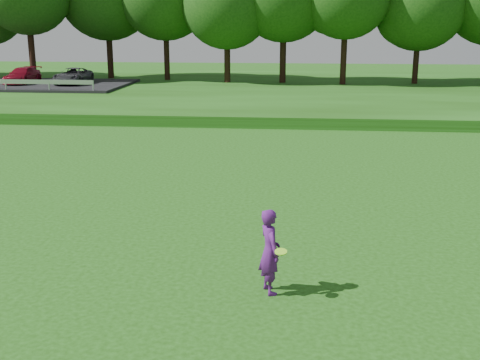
{
  "coord_description": "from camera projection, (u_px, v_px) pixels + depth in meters",
  "views": [
    {
      "loc": [
        1.17,
        -11.64,
        5.37
      ],
      "look_at": [
        -0.35,
        3.71,
        1.3
      ],
      "focal_mm": 45.0,
      "sensor_mm": 36.0,
      "label": 1
    }
  ],
  "objects": [
    {
      "name": "walking_path",
      "position": [
        277.0,
        126.0,
        31.92
      ],
      "size": [
        130.0,
        1.6,
        0.04
      ],
      "primitive_type": "cube",
      "color": "gray",
      "rests_on": "ground"
    },
    {
      "name": "berm",
      "position": [
        284.0,
        91.0,
        45.32
      ],
      "size": [
        130.0,
        30.0,
        0.6
      ],
      "primitive_type": "cube",
      "color": "#1B450D",
      "rests_on": "ground"
    },
    {
      "name": "woman",
      "position": [
        270.0,
        251.0,
        12.12
      ],
      "size": [
        0.68,
        0.83,
        1.78
      ],
      "color": "#581972",
      "rests_on": "ground"
    },
    {
      "name": "ground",
      "position": [
        239.0,
        285.0,
        12.68
      ],
      "size": [
        140.0,
        140.0,
        0.0
      ],
      "primitive_type": "plane",
      "color": "#1B450D",
      "rests_on": "ground"
    }
  ]
}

